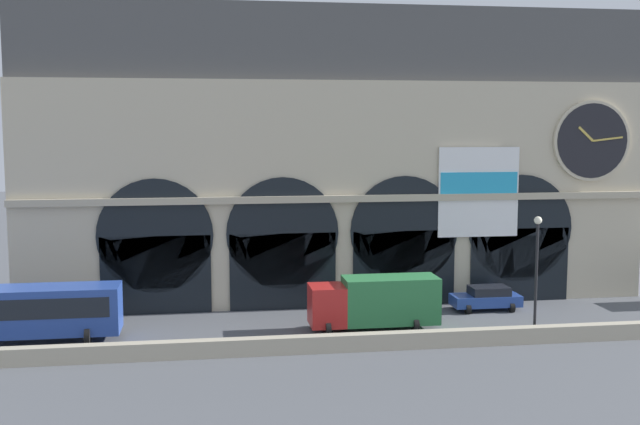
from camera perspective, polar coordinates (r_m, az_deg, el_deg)
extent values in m
plane|color=#54565B|center=(46.19, 2.91, -8.44)|extent=(200.00, 200.00, 0.00)
cube|color=#B2A891|center=(41.57, 4.23, -9.50)|extent=(90.00, 0.70, 0.91)
cube|color=beige|center=(52.58, 1.24, 1.57)|extent=(41.76, 5.79, 14.75)
cube|color=#4C4C4C|center=(52.94, 1.21, 12.25)|extent=(41.76, 5.19, 4.89)
cube|color=black|center=(49.67, -12.05, -4.56)|extent=(6.87, 0.20, 4.99)
cylinder|color=black|center=(49.26, -12.12, -1.71)|extent=(7.23, 0.20, 7.23)
cube|color=black|center=(49.82, -2.76, -4.39)|extent=(6.87, 0.20, 4.99)
cylinder|color=black|center=(49.40, -2.78, -1.55)|extent=(7.23, 0.20, 7.23)
cube|color=black|center=(51.24, 6.24, -4.11)|extent=(6.87, 0.20, 4.99)
cylinder|color=black|center=(50.84, 6.27, -1.35)|extent=(7.23, 0.20, 7.23)
cube|color=black|center=(53.83, 14.55, -3.77)|extent=(6.87, 0.20, 4.99)
cylinder|color=black|center=(53.45, 14.63, -1.14)|extent=(7.23, 0.20, 7.23)
cylinder|color=beige|center=(55.00, 19.48, 5.03)|extent=(5.42, 0.25, 5.42)
cylinder|color=black|center=(54.90, 19.54, 5.03)|extent=(5.02, 0.06, 5.02)
cube|color=gold|center=(54.60, 19.11, 5.52)|extent=(1.14, 0.04, 1.04)
cube|color=gold|center=(55.33, 20.56, 5.12)|extent=(2.13, 0.04, 0.36)
cube|color=white|center=(51.94, 11.67, 1.49)|extent=(5.50, 0.12, 5.96)
cube|color=#26A5D8|center=(51.83, 11.71, 2.08)|extent=(5.28, 0.04, 1.55)
cube|color=#B6AB91|center=(49.61, 1.84, 1.03)|extent=(41.76, 0.50, 0.44)
cube|color=#28479E|center=(45.41, -21.53, -6.81)|extent=(11.00, 2.50, 2.60)
cube|color=black|center=(44.13, -21.92, -6.74)|extent=(10.12, 0.04, 1.10)
cylinder|color=black|center=(43.94, -16.84, -8.82)|extent=(0.28, 1.00, 1.00)
cylinder|color=black|center=(46.09, -16.43, -8.09)|extent=(0.28, 1.00, 1.00)
cube|color=red|center=(44.59, 0.52, -6.90)|extent=(2.00, 2.30, 2.30)
cube|color=#2D7A42|center=(45.27, 5.24, -6.46)|extent=(5.50, 2.30, 2.70)
cylinder|color=black|center=(43.87, 0.60, -8.67)|extent=(0.28, 0.84, 0.84)
cylinder|color=black|center=(45.84, 0.18, -8.00)|extent=(0.28, 0.84, 0.84)
cylinder|color=black|center=(44.94, 7.10, -8.35)|extent=(0.28, 0.84, 0.84)
cylinder|color=black|center=(46.87, 6.41, -7.72)|extent=(0.28, 0.84, 0.84)
cube|color=#28479E|center=(51.08, 12.17, -6.37)|extent=(4.40, 1.80, 0.70)
cube|color=black|center=(51.02, 12.42, -5.67)|extent=(2.46, 1.62, 0.55)
cylinder|color=black|center=(49.92, 10.92, -7.05)|extent=(0.28, 0.60, 0.60)
cylinder|color=black|center=(51.41, 10.31, -6.64)|extent=(0.28, 0.60, 0.60)
cylinder|color=black|center=(50.95, 14.02, -6.85)|extent=(0.28, 0.60, 0.60)
cylinder|color=black|center=(52.41, 13.34, -6.46)|extent=(0.28, 0.60, 0.60)
cylinder|color=black|center=(44.54, 15.72, -4.94)|extent=(0.16, 0.16, 6.50)
sphere|color=#F2EDCC|center=(44.01, 15.85, -0.56)|extent=(0.44, 0.44, 0.44)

